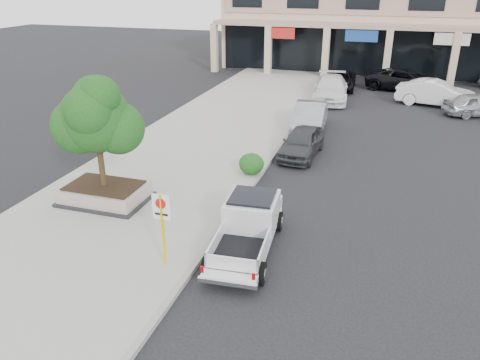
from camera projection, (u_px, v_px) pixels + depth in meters
name	position (u px, v px, depth m)	size (l,w,h in m)	color
ground	(267.00, 233.00, 15.99)	(120.00, 120.00, 0.00)	black
sidewalk	(189.00, 155.00, 22.72)	(8.00, 52.00, 0.15)	gray
curb	(267.00, 164.00, 21.63)	(0.20, 52.00, 0.15)	gray
strip_mall	(452.00, 17.00, 41.48)	(40.55, 12.43, 9.50)	tan
planter	(105.00, 193.00, 17.81)	(3.20, 2.20, 0.68)	black
planter_tree	(101.00, 118.00, 16.73)	(2.90, 2.55, 4.00)	#322113
no_parking_sign	(162.00, 220.00, 13.44)	(0.55, 0.09, 2.30)	#DAB80B
hedge	(251.00, 164.00, 20.20)	(1.10, 0.99, 0.94)	#144213
pickup_truck	(246.00, 229.00, 14.68)	(1.80, 4.87, 1.53)	silver
curb_car_a	(302.00, 142.00, 22.59)	(1.62, 4.03, 1.37)	#303335
curb_car_b	(310.00, 118.00, 26.15)	(1.67, 4.79, 1.58)	gray
curb_car_c	(331.00, 89.00, 32.76)	(2.30, 5.67, 1.65)	white
curb_car_d	(340.00, 80.00, 36.01)	(2.29, 4.97, 1.38)	black
lot_car_a	(479.00, 105.00, 29.09)	(1.69, 4.20, 1.43)	#999DA1
lot_car_b	(436.00, 93.00, 31.43)	(1.77, 5.08, 1.67)	silver
lot_car_d	(405.00, 80.00, 35.59)	(2.68, 5.80, 1.61)	black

